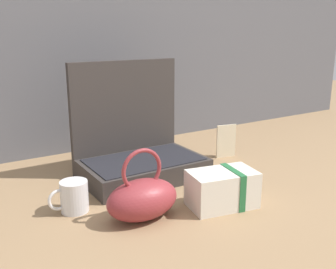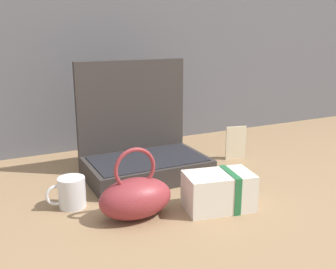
{
  "view_description": "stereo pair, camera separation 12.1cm",
  "coord_description": "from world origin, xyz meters",
  "px_view_note": "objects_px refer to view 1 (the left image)",
  "views": [
    {
      "loc": [
        -0.63,
        -1.01,
        0.5
      ],
      "look_at": [
        -0.01,
        -0.02,
        0.19
      ],
      "focal_mm": 41.56,
      "sensor_mm": 36.0,
      "label": 1
    },
    {
      "loc": [
        -0.53,
        -1.07,
        0.5
      ],
      "look_at": [
        -0.01,
        -0.02,
        0.19
      ],
      "focal_mm": 41.56,
      "sensor_mm": 36.0,
      "label": 2
    }
  ],
  "objects_px": {
    "cream_toiletry_bag": "(223,189)",
    "coffee_mug": "(73,196)",
    "open_suitcase": "(137,150)",
    "info_card_left": "(226,141)",
    "teal_pouch_handbag": "(142,198)"
  },
  "relations": [
    {
      "from": "teal_pouch_handbag",
      "to": "coffee_mug",
      "type": "height_order",
      "value": "teal_pouch_handbag"
    },
    {
      "from": "cream_toiletry_bag",
      "to": "coffee_mug",
      "type": "distance_m",
      "value": 0.43
    },
    {
      "from": "teal_pouch_handbag",
      "to": "cream_toiletry_bag",
      "type": "relative_size",
      "value": 0.97
    },
    {
      "from": "open_suitcase",
      "to": "cream_toiletry_bag",
      "type": "xyz_separation_m",
      "value": [
        0.09,
        -0.36,
        -0.04
      ]
    },
    {
      "from": "teal_pouch_handbag",
      "to": "cream_toiletry_bag",
      "type": "bearing_deg",
      "value": -12.91
    },
    {
      "from": "teal_pouch_handbag",
      "to": "coffee_mug",
      "type": "xyz_separation_m",
      "value": [
        -0.15,
        0.15,
        -0.02
      ]
    },
    {
      "from": "info_card_left",
      "to": "coffee_mug",
      "type": "bearing_deg",
      "value": -156.44
    },
    {
      "from": "teal_pouch_handbag",
      "to": "coffee_mug",
      "type": "distance_m",
      "value": 0.21
    },
    {
      "from": "coffee_mug",
      "to": "open_suitcase",
      "type": "bearing_deg",
      "value": 28.35
    },
    {
      "from": "coffee_mug",
      "to": "info_card_left",
      "type": "bearing_deg",
      "value": 11.87
    },
    {
      "from": "cream_toiletry_bag",
      "to": "info_card_left",
      "type": "xyz_separation_m",
      "value": [
        0.31,
        0.35,
        0.01
      ]
    },
    {
      "from": "open_suitcase",
      "to": "info_card_left",
      "type": "xyz_separation_m",
      "value": [
        0.4,
        -0.01,
        -0.03
      ]
    },
    {
      "from": "open_suitcase",
      "to": "info_card_left",
      "type": "height_order",
      "value": "open_suitcase"
    },
    {
      "from": "info_card_left",
      "to": "open_suitcase",
      "type": "bearing_deg",
      "value": -170.03
    },
    {
      "from": "teal_pouch_handbag",
      "to": "coffee_mug",
      "type": "bearing_deg",
      "value": 134.28
    }
  ]
}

